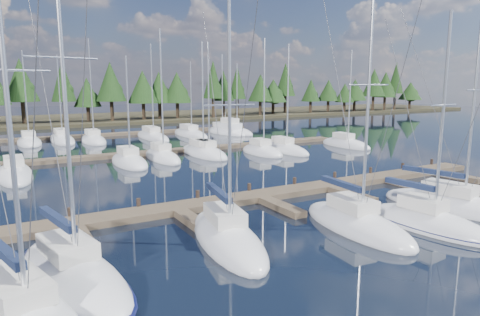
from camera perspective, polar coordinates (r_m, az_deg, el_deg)
ground at (r=40.15m, az=-6.87°, el=-1.50°), size 260.00×260.00×0.00m
far_shore at (r=97.80m, az=-20.77°, el=4.81°), size 220.00×30.00×0.60m
main_dock at (r=29.17m, az=2.91°, el=-5.39°), size 44.00×6.13×0.90m
back_docks at (r=58.43m, az=-14.39°, el=2.03°), size 50.00×21.80×0.40m
front_sailboat_1 at (r=19.14m, az=-21.38°, el=-14.20°), size 4.83×9.66×16.02m
front_sailboat_2 at (r=21.79m, az=-1.72°, el=-10.54°), size 4.27×9.08×12.55m
front_sailboat_3 at (r=24.58m, az=15.23°, el=-8.46°), size 3.51×8.51×14.22m
front_sailboat_4 at (r=26.06m, az=23.69°, el=-7.93°), size 3.43×7.85×12.33m
front_sailboat_5 at (r=30.26m, az=26.78°, el=-5.74°), size 4.63×9.90×13.65m
back_sailboat_rows at (r=54.19m, az=-12.73°, el=1.56°), size 48.02×32.89×17.21m
motor_yacht_right at (r=67.82m, az=-1.55°, el=3.61°), size 3.67×8.65×4.19m
tree_line at (r=87.47m, az=-21.52°, el=8.79°), size 186.17×11.56×13.34m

